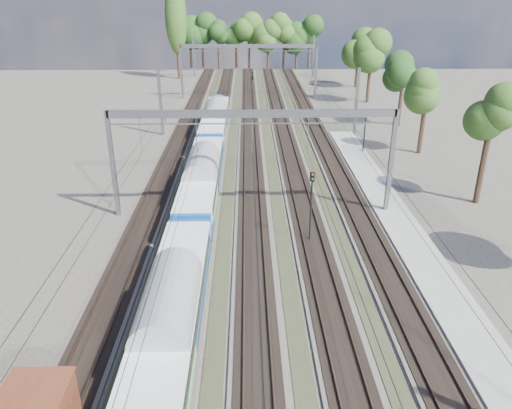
{
  "coord_description": "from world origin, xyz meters",
  "views": [
    {
      "loc": [
        -0.47,
        -9.03,
        18.02
      ],
      "look_at": [
        0.2,
        25.51,
        2.8
      ],
      "focal_mm": 35.0,
      "sensor_mm": 36.0,
      "label": 1
    }
  ],
  "objects_px": {
    "signal_near": "(311,199)",
    "signal_far": "(365,126)",
    "emu_train": "(202,175)",
    "worker": "(253,76)"
  },
  "relations": [
    {
      "from": "signal_near",
      "to": "signal_far",
      "type": "bearing_deg",
      "value": 89.39
    },
    {
      "from": "emu_train",
      "to": "signal_far",
      "type": "xyz_separation_m",
      "value": [
        17.58,
        13.57,
        0.73
      ]
    },
    {
      "from": "emu_train",
      "to": "worker",
      "type": "xyz_separation_m",
      "value": [
        5.38,
        62.07,
        -1.62
      ]
    },
    {
      "from": "emu_train",
      "to": "worker",
      "type": "relative_size",
      "value": 33.54
    },
    {
      "from": "worker",
      "to": "signal_far",
      "type": "distance_m",
      "value": 50.07
    },
    {
      "from": "emu_train",
      "to": "signal_far",
      "type": "relative_size",
      "value": 12.11
    },
    {
      "from": "signal_far",
      "to": "emu_train",
      "type": "bearing_deg",
      "value": -140.56
    },
    {
      "from": "signal_near",
      "to": "signal_far",
      "type": "relative_size",
      "value": 1.09
    },
    {
      "from": "worker",
      "to": "signal_near",
      "type": "height_order",
      "value": "signal_near"
    },
    {
      "from": "signal_near",
      "to": "signal_far",
      "type": "distance_m",
      "value": 23.29
    }
  ]
}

